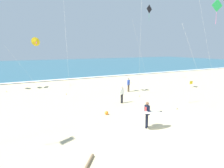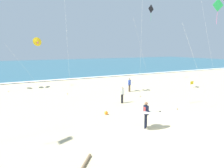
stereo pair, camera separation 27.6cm
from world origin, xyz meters
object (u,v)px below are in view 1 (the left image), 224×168
object	(u,v)px
kite_diamond_charcoal_distant	(149,12)
lifeguard_flag	(189,89)
kite_delta_golden_far	(36,42)
driftwood_log	(88,164)
bystander_blue_top	(129,85)
surfer_lead	(148,113)
kite_diamond_emerald_close	(215,11)
bystander_white_top	(122,95)
beach_ball	(107,113)

from	to	relation	value
kite_diamond_charcoal_distant	lifeguard_flag	size ratio (longest dim) A/B	5.45
kite_delta_golden_far	driftwood_log	distance (m)	20.61
kite_delta_golden_far	driftwood_log	xyz separation A→B (m)	(-1.26, -19.76, -5.74)
bystander_blue_top	lifeguard_flag	world-z (taller)	lifeguard_flag
surfer_lead	lifeguard_flag	bearing A→B (deg)	23.55
kite_diamond_charcoal_distant	bystander_blue_top	world-z (taller)	kite_diamond_charcoal_distant
kite_delta_golden_far	driftwood_log	bearing A→B (deg)	-93.64
kite_diamond_charcoal_distant	kite_diamond_emerald_close	distance (m)	15.53
lifeguard_flag	driftwood_log	bearing A→B (deg)	-156.63
surfer_lead	driftwood_log	bearing A→B (deg)	-156.90
kite_diamond_charcoal_distant	lifeguard_flag	world-z (taller)	kite_diamond_charcoal_distant
surfer_lead	bystander_blue_top	size ratio (longest dim) A/B	1.23
bystander_white_top	surfer_lead	bearing A→B (deg)	-106.19
bystander_white_top	driftwood_log	size ratio (longest dim) A/B	0.97
kite_delta_golden_far	bystander_white_top	bearing A→B (deg)	-64.74
surfer_lead	kite_delta_golden_far	xyz separation A→B (m)	(-3.70, 17.65, 4.76)
driftwood_log	kite_diamond_emerald_close	bearing A→B (deg)	15.69
bystander_white_top	kite_delta_golden_far	bearing A→B (deg)	115.26
lifeguard_flag	driftwood_log	xyz separation A→B (m)	(-12.23, -5.28, -1.20)
kite_diamond_emerald_close	bystander_blue_top	xyz separation A→B (m)	(-2.46, 8.69, -7.15)
kite_diamond_charcoal_distant	driftwood_log	world-z (taller)	kite_diamond_charcoal_distant
kite_diamond_charcoal_distant	surfer_lead	bearing A→B (deg)	-127.88
surfer_lead	kite_delta_golden_far	distance (m)	18.65
kite_diamond_emerald_close	kite_diamond_charcoal_distant	bearing A→B (deg)	71.68
kite_delta_golden_far	beach_ball	bearing A→B (deg)	-79.16
kite_diamond_emerald_close	driftwood_log	xyz separation A→B (m)	(-12.56, -3.53, -7.89)
kite_diamond_charcoal_distant	beach_ball	size ratio (longest dim) A/B	40.87
kite_diamond_charcoal_distant	driftwood_log	bearing A→B (deg)	-133.85
driftwood_log	kite_delta_golden_far	bearing A→B (deg)	86.36
kite_diamond_emerald_close	beach_ball	world-z (taller)	kite_diamond_emerald_close
bystander_blue_top	driftwood_log	size ratio (longest dim) A/B	0.97
kite_diamond_emerald_close	bystander_white_top	world-z (taller)	kite_diamond_emerald_close
surfer_lead	lifeguard_flag	world-z (taller)	lifeguard_flag
kite_diamond_charcoal_distant	bystander_white_top	bearing A→B (deg)	-137.12
kite_delta_golden_far	kite_diamond_emerald_close	bearing A→B (deg)	-55.16
kite_diamond_charcoal_distant	beach_ball	xyz separation A→B (m)	(-13.46, -12.24, -10.26)
bystander_white_top	bystander_blue_top	size ratio (longest dim) A/B	1.00
kite_diamond_emerald_close	bystander_white_top	distance (m)	10.34
bystander_white_top	kite_diamond_emerald_close	bearing A→B (deg)	-38.61
bystander_blue_top	lifeguard_flag	distance (m)	7.27
bystander_blue_top	driftwood_log	world-z (taller)	bystander_blue_top
kite_delta_golden_far	lifeguard_flag	bearing A→B (deg)	-52.84
bystander_white_top	kite_diamond_charcoal_distant	bearing A→B (deg)	42.88
kite_diamond_emerald_close	lifeguard_flag	size ratio (longest dim) A/B	4.23
kite_diamond_charcoal_distant	beach_ball	distance (m)	20.89
bystander_blue_top	beach_ball	bearing A→B (deg)	-134.08
surfer_lead	bystander_blue_top	xyz separation A→B (m)	(5.14, 10.11, -0.23)
kite_diamond_charcoal_distant	bystander_blue_top	distance (m)	13.39
kite_delta_golden_far	kite_diamond_charcoal_distant	distance (m)	16.85
lifeguard_flag	bystander_blue_top	bearing A→B (deg)	107.10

